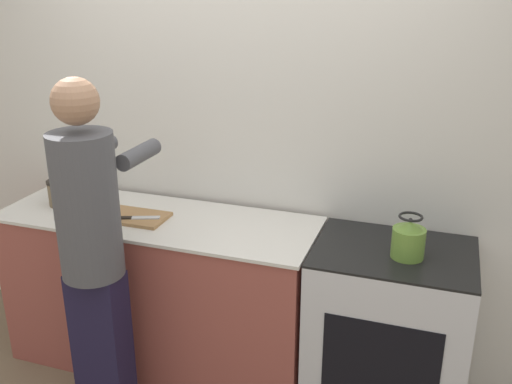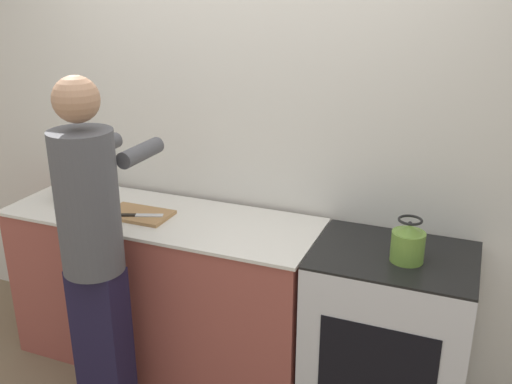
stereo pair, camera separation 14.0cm
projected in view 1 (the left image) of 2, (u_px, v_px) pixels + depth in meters
name	position (u px, v px, depth m)	size (l,w,h in m)	color
wall_back	(246.00, 138.00, 3.15)	(8.00, 0.05, 2.60)	silver
counter	(161.00, 291.00, 3.24)	(1.75, 0.61, 0.91)	#9E4C42
oven	(387.00, 333.00, 2.86)	(0.76, 0.58, 0.92)	silver
person	(93.00, 245.00, 2.65)	(0.33, 0.57, 1.74)	#1D1834
cutting_board	(135.00, 217.00, 3.07)	(0.35, 0.22, 0.02)	#A87A4C
knife	(136.00, 218.00, 3.02)	(0.23, 0.11, 0.01)	silver
kettle	(408.00, 240.00, 2.61)	(0.15, 0.15, 0.21)	olive
bowl_prep	(68.00, 187.00, 3.40)	(0.15, 0.15, 0.09)	brown
canister_jar	(61.00, 193.00, 3.23)	(0.14, 0.14, 0.15)	#756047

